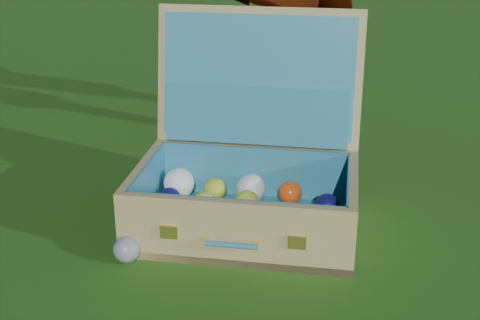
% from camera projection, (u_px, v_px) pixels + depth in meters
% --- Properties ---
extents(ground, '(60.00, 60.00, 0.00)m').
position_uv_depth(ground, '(323.00, 253.00, 1.79)').
color(ground, '#215114').
rests_on(ground, ground).
extents(stray_ball, '(0.07, 0.07, 0.07)m').
position_uv_depth(stray_ball, '(127.00, 249.00, 1.74)').
color(stray_ball, '#3E69A3').
rests_on(stray_ball, ground).
extents(suitcase, '(0.76, 0.70, 0.59)m').
position_uv_depth(suitcase, '(249.00, 166.00, 1.93)').
color(suitcase, tan).
rests_on(suitcase, ground).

